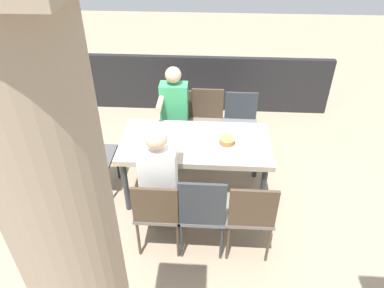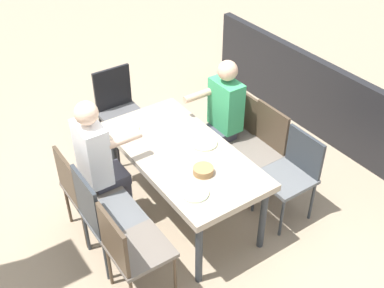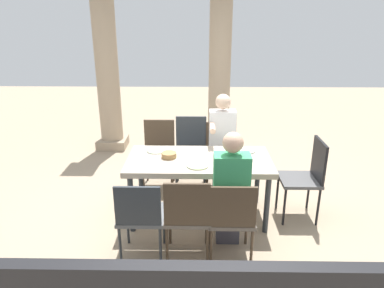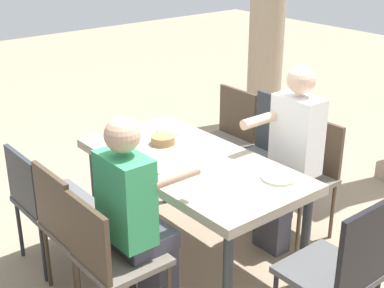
# 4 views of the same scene
# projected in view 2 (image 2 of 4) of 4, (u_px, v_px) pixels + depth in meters

# --- Properties ---
(ground_plane) EXTENTS (16.00, 16.00, 0.00)m
(ground_plane) POSITION_uv_depth(u_px,v_px,m) (183.00, 212.00, 4.59)
(ground_plane) COLOR gray
(dining_table) EXTENTS (1.63, 0.83, 0.74)m
(dining_table) POSITION_uv_depth(u_px,v_px,m) (182.00, 158.00, 4.19)
(dining_table) COLOR tan
(dining_table) RESTS_ON ground
(chair_west_north) EXTENTS (0.44, 0.44, 0.91)m
(chair_west_north) POSITION_uv_depth(u_px,v_px,m) (130.00, 248.00, 3.52)
(chair_west_north) COLOR #6A6158
(chair_west_north) RESTS_ON ground
(chair_west_south) EXTENTS (0.44, 0.44, 0.86)m
(chair_west_south) POSITION_uv_depth(u_px,v_px,m) (292.00, 171.00, 4.29)
(chair_west_south) COLOR #5B5E61
(chair_west_south) RESTS_ON ground
(chair_mid_north) EXTENTS (0.44, 0.44, 0.96)m
(chair_mid_north) POSITION_uv_depth(u_px,v_px,m) (103.00, 212.00, 3.80)
(chair_mid_north) COLOR #5B5E61
(chair_mid_north) RESTS_ON ground
(chair_mid_south) EXTENTS (0.44, 0.44, 0.89)m
(chair_mid_south) POSITION_uv_depth(u_px,v_px,m) (261.00, 145.00, 4.58)
(chair_mid_south) COLOR #6A6158
(chair_mid_south) RESTS_ON ground
(chair_east_north) EXTENTS (0.44, 0.44, 0.89)m
(chair_east_north) POSITION_uv_depth(u_px,v_px,m) (83.00, 186.00, 4.10)
(chair_east_north) COLOR #6A6158
(chair_east_north) RESTS_ON ground
(chair_east_south) EXTENTS (0.44, 0.44, 0.86)m
(chair_east_south) POSITION_uv_depth(u_px,v_px,m) (234.00, 127.00, 4.86)
(chair_east_south) COLOR #6A6158
(chair_east_south) RESTS_ON ground
(chair_head_east) EXTENTS (0.44, 0.44, 0.96)m
(chair_head_east) POSITION_uv_depth(u_px,v_px,m) (119.00, 107.00, 5.08)
(chair_head_east) COLOR #4F4F50
(chair_head_east) RESTS_ON ground
(diner_woman_green) EXTENTS (0.35, 0.49, 1.28)m
(diner_woman_green) POSITION_uv_depth(u_px,v_px,m) (220.00, 118.00, 4.67)
(diner_woman_green) COLOR #3F3F4C
(diner_woman_green) RESTS_ON ground
(diner_man_white) EXTENTS (0.35, 0.49, 1.33)m
(diner_man_white) POSITION_uv_depth(u_px,v_px,m) (101.00, 162.00, 4.07)
(diner_man_white) COLOR #3F3F4C
(diner_man_white) RESTS_ON ground
(patio_railing) EXTENTS (4.03, 0.10, 0.90)m
(patio_railing) POSITION_uv_depth(u_px,v_px,m) (337.00, 109.00, 5.24)
(patio_railing) COLOR black
(patio_railing) RESTS_ON ground
(plate_0) EXTENTS (0.23, 0.23, 0.02)m
(plate_0) POSITION_uv_depth(u_px,v_px,m) (195.00, 193.00, 3.70)
(plate_0) COLOR white
(plate_0) RESTS_ON dining_table
(fork_0) EXTENTS (0.04, 0.17, 0.01)m
(fork_0) POSITION_uv_depth(u_px,v_px,m) (206.00, 205.00, 3.61)
(fork_0) COLOR silver
(fork_0) RESTS_ON dining_table
(spoon_0) EXTENTS (0.03, 0.17, 0.01)m
(spoon_0) POSITION_uv_depth(u_px,v_px,m) (184.00, 183.00, 3.81)
(spoon_0) COLOR silver
(spoon_0) RESTS_ON dining_table
(plate_1) EXTENTS (0.24, 0.24, 0.02)m
(plate_1) POSITION_uv_depth(u_px,v_px,m) (204.00, 143.00, 4.23)
(plate_1) COLOR silver
(plate_1) RESTS_ON dining_table
(fork_1) EXTENTS (0.03, 0.17, 0.01)m
(fork_1) POSITION_uv_depth(u_px,v_px,m) (214.00, 152.00, 4.13)
(fork_1) COLOR silver
(fork_1) RESTS_ON dining_table
(spoon_1) EXTENTS (0.02, 0.17, 0.01)m
(spoon_1) POSITION_uv_depth(u_px,v_px,m) (195.00, 136.00, 4.33)
(spoon_1) COLOR silver
(spoon_1) RESTS_ON dining_table
(plate_2) EXTENTS (0.23, 0.23, 0.02)m
(plate_2) POSITION_uv_depth(u_px,v_px,m) (127.00, 129.00, 4.40)
(plate_2) COLOR white
(plate_2) RESTS_ON dining_table
(fork_2) EXTENTS (0.02, 0.17, 0.01)m
(fork_2) POSITION_uv_depth(u_px,v_px,m) (135.00, 137.00, 4.31)
(fork_2) COLOR silver
(fork_2) RESTS_ON dining_table
(spoon_2) EXTENTS (0.03, 0.17, 0.01)m
(spoon_2) POSITION_uv_depth(u_px,v_px,m) (120.00, 122.00, 4.51)
(spoon_2) COLOR silver
(spoon_2) RESTS_ON dining_table
(bread_basket) EXTENTS (0.17, 0.17, 0.06)m
(bread_basket) POSITION_uv_depth(u_px,v_px,m) (203.00, 170.00, 3.89)
(bread_basket) COLOR #9E7547
(bread_basket) RESTS_ON dining_table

